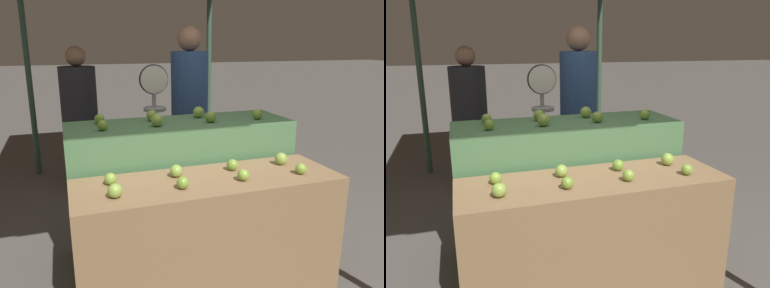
# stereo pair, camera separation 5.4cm
# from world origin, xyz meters

# --- Properties ---
(display_counter_front) EXTENTS (1.69, 0.55, 0.84)m
(display_counter_front) POSITION_xyz_m (0.00, 0.00, 0.42)
(display_counter_front) COLOR olive
(display_counter_front) RESTS_ON ground_plane
(display_counter_back) EXTENTS (1.69, 0.55, 1.08)m
(display_counter_back) POSITION_xyz_m (0.00, 0.60, 0.54)
(display_counter_back) COLOR #4C7A4C
(display_counter_back) RESTS_ON ground_plane
(apple_front_0) EXTENTS (0.08, 0.08, 0.08)m
(apple_front_0) POSITION_xyz_m (-0.60, -0.11, 0.88)
(apple_front_0) COLOR #8EB247
(apple_front_0) RESTS_ON display_counter_front
(apple_front_1) EXTENTS (0.07, 0.07, 0.07)m
(apple_front_1) POSITION_xyz_m (-0.21, -0.10, 0.87)
(apple_front_1) COLOR #7AA338
(apple_front_1) RESTS_ON display_counter_front
(apple_front_2) EXTENTS (0.07, 0.07, 0.07)m
(apple_front_2) POSITION_xyz_m (0.19, -0.10, 0.87)
(apple_front_2) COLOR #84AD3D
(apple_front_2) RESTS_ON display_counter_front
(apple_front_3) EXTENTS (0.07, 0.07, 0.07)m
(apple_front_3) POSITION_xyz_m (0.59, -0.11, 0.87)
(apple_front_3) COLOR #84AD3D
(apple_front_3) RESTS_ON display_counter_front
(apple_front_4) EXTENTS (0.07, 0.07, 0.07)m
(apple_front_4) POSITION_xyz_m (-0.60, 0.10, 0.87)
(apple_front_4) COLOR #84AD3D
(apple_front_4) RESTS_ON display_counter_front
(apple_front_5) EXTENTS (0.08, 0.08, 0.08)m
(apple_front_5) POSITION_xyz_m (-0.19, 0.10, 0.88)
(apple_front_5) COLOR #8EB247
(apple_front_5) RESTS_ON display_counter_front
(apple_front_6) EXTENTS (0.08, 0.08, 0.08)m
(apple_front_6) POSITION_xyz_m (0.20, 0.10, 0.87)
(apple_front_6) COLOR #7AA338
(apple_front_6) RESTS_ON display_counter_front
(apple_front_7) EXTENTS (0.09, 0.09, 0.09)m
(apple_front_7) POSITION_xyz_m (0.58, 0.10, 0.88)
(apple_front_7) COLOR #8EB247
(apple_front_7) RESTS_ON display_counter_front
(apple_back_0) EXTENTS (0.07, 0.07, 0.07)m
(apple_back_0) POSITION_xyz_m (-0.58, 0.49, 1.12)
(apple_back_0) COLOR #7AA338
(apple_back_0) RESTS_ON display_counter_back
(apple_back_1) EXTENTS (0.09, 0.09, 0.09)m
(apple_back_1) POSITION_xyz_m (-0.20, 0.50, 1.13)
(apple_back_1) COLOR #8EB247
(apple_back_1) RESTS_ON display_counter_back
(apple_back_2) EXTENTS (0.08, 0.08, 0.08)m
(apple_back_2) POSITION_xyz_m (0.21, 0.50, 1.13)
(apple_back_2) COLOR #7AA338
(apple_back_2) RESTS_ON display_counter_back
(apple_back_3) EXTENTS (0.08, 0.08, 0.08)m
(apple_back_3) POSITION_xyz_m (0.60, 0.50, 1.12)
(apple_back_3) COLOR #7AA338
(apple_back_3) RESTS_ON display_counter_back
(apple_back_4) EXTENTS (0.07, 0.07, 0.07)m
(apple_back_4) POSITION_xyz_m (-0.58, 0.71, 1.12)
(apple_back_4) COLOR #7AA338
(apple_back_4) RESTS_ON display_counter_back
(apple_back_5) EXTENTS (0.08, 0.08, 0.08)m
(apple_back_5) POSITION_xyz_m (-0.19, 0.70, 1.13)
(apple_back_5) COLOR #84AD3D
(apple_back_5) RESTS_ON display_counter_back
(apple_back_6) EXTENTS (0.09, 0.09, 0.09)m
(apple_back_6) POSITION_xyz_m (0.19, 0.71, 1.13)
(apple_back_6) COLOR #8EB247
(apple_back_6) RESTS_ON display_counter_back
(produce_scale) EXTENTS (0.26, 0.20, 1.48)m
(produce_scale) POSITION_xyz_m (-0.05, 1.20, 1.07)
(produce_scale) COLOR #99999E
(produce_scale) RESTS_ON ground_plane
(person_vendor_at_scale) EXTENTS (0.38, 0.38, 1.82)m
(person_vendor_at_scale) POSITION_xyz_m (0.40, 1.54, 1.05)
(person_vendor_at_scale) COLOR #2D2D38
(person_vendor_at_scale) RESTS_ON ground_plane
(person_customer_left) EXTENTS (0.49, 0.49, 1.63)m
(person_customer_left) POSITION_xyz_m (-0.66, 2.21, 0.93)
(person_customer_left) COLOR #2D2D38
(person_customer_left) RESTS_ON ground_plane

